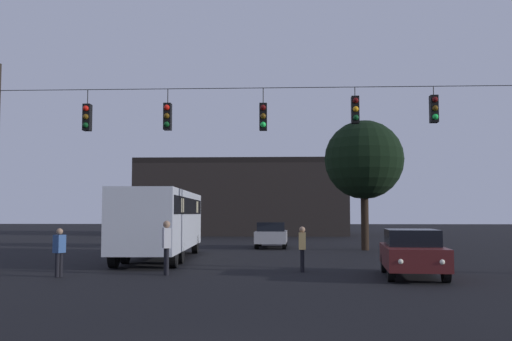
% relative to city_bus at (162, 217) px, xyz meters
% --- Properties ---
extents(ground_plane, '(168.00, 168.00, 0.00)m').
position_rel_city_bus_xyz_m(ground_plane, '(4.54, 5.66, -1.87)').
color(ground_plane, black).
rests_on(ground_plane, ground).
extents(overhead_signal_span, '(19.05, 0.44, 7.42)m').
position_rel_city_bus_xyz_m(overhead_signal_span, '(4.57, -5.72, 2.41)').
color(overhead_signal_span, black).
rests_on(overhead_signal_span, ground).
extents(city_bus, '(3.04, 11.11, 3.00)m').
position_rel_city_bus_xyz_m(city_bus, '(0.00, 0.00, 0.00)').
color(city_bus, '#B7BCC6').
rests_on(city_bus, ground).
extents(car_near_right, '(2.21, 4.46, 1.52)m').
position_rel_city_bus_xyz_m(car_near_right, '(9.57, -6.90, -1.07)').
color(car_near_right, '#511919').
rests_on(car_near_right, ground).
extents(car_far_left, '(1.90, 4.37, 1.52)m').
position_rel_city_bus_xyz_m(car_far_left, '(4.72, 9.15, -1.07)').
color(car_far_left, '#99999E').
rests_on(car_far_left, ground).
extents(pedestrian_crossing_left, '(0.25, 0.36, 1.58)m').
position_rel_city_bus_xyz_m(pedestrian_crossing_left, '(6.09, -5.38, -0.98)').
color(pedestrian_crossing_left, black).
rests_on(pedestrian_crossing_left, ground).
extents(pedestrian_crossing_center, '(0.34, 0.42, 1.56)m').
position_rel_city_bus_xyz_m(pedestrian_crossing_center, '(-1.77, -7.40, -0.99)').
color(pedestrian_crossing_center, black).
rests_on(pedestrian_crossing_center, ground).
extents(pedestrian_crossing_right, '(0.36, 0.42, 1.79)m').
position_rel_city_bus_xyz_m(pedestrian_crossing_right, '(1.55, -6.64, -0.84)').
color(pedestrian_crossing_right, black).
rests_on(pedestrian_crossing_right, ground).
extents(corner_building, '(19.52, 10.44, 7.09)m').
position_rel_city_bus_xyz_m(corner_building, '(1.54, 31.65, 1.68)').
color(corner_building, black).
rests_on(corner_building, ground).
extents(tree_left_silhouette, '(4.43, 4.43, 7.27)m').
position_rel_city_bus_xyz_m(tree_left_silhouette, '(9.97, 7.13, 3.17)').
color(tree_left_silhouette, black).
rests_on(tree_left_silhouette, ground).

